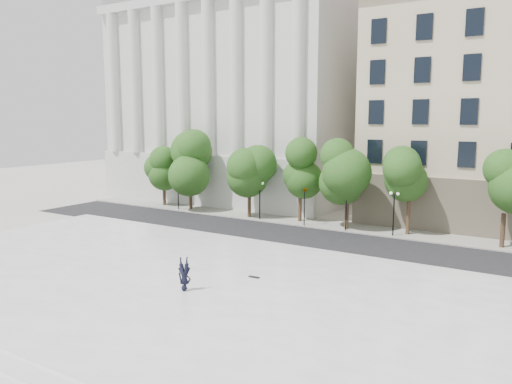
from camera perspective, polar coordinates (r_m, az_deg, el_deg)
ground at (r=29.00m, az=-12.28°, el=-12.18°), size 160.00×160.00×0.00m
plaza at (r=31.01m, az=-8.38°, el=-10.27°), size 44.00×22.00×0.45m
street at (r=43.14m, az=4.64°, el=-5.19°), size 60.00×8.00×0.02m
far_sidewalk at (r=48.42m, az=7.90°, el=-3.69°), size 60.00×4.00×0.12m
building_west at (r=68.32m, az=-0.09°, el=10.69°), size 31.50×27.65×25.60m
traffic_light_west at (r=46.86m, az=5.58°, el=0.47°), size 0.76×1.77×4.20m
traffic_light_east at (r=45.21m, az=10.31°, el=-0.04°), size 0.61×1.57×4.12m
person_lying at (r=28.96m, az=-8.15°, el=-10.60°), size 1.65×2.03×0.53m
skateboard at (r=30.98m, az=-0.23°, el=-9.69°), size 0.71×0.22×0.07m
street_trees at (r=48.65m, az=3.93°, el=2.71°), size 39.41×5.07×7.75m
lamp_posts at (r=46.47m, az=7.80°, el=-0.71°), size 36.69×0.28×4.24m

